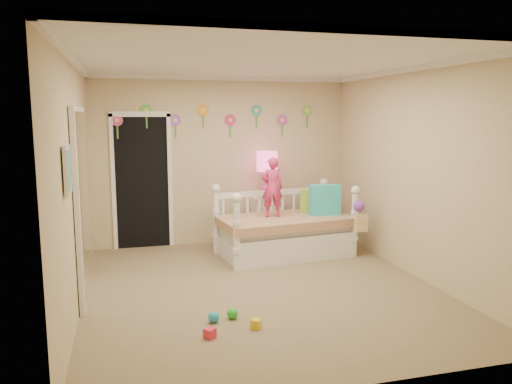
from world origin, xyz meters
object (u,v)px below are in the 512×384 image
object	(u,v)px
daybed	(285,220)
nightstand	(267,220)
child	(272,187)
table_lamp	(267,167)

from	to	relation	value
daybed	nightstand	size ratio (longest dim) A/B	2.55
child	nightstand	xyz separation A→B (m)	(0.13, 0.70, -0.63)
nightstand	table_lamp	size ratio (longest dim) A/B	1.03
nightstand	table_lamp	xyz separation A→B (m)	(0.00, -0.00, 0.85)
child	daybed	bearing A→B (deg)	-179.52
daybed	nightstand	xyz separation A→B (m)	(-0.06, 0.72, -0.14)
child	nightstand	distance (m)	0.95
daybed	child	size ratio (longest dim) A/B	2.20
child	table_lamp	size ratio (longest dim) A/B	1.20
daybed	table_lamp	xyz separation A→B (m)	(-0.06, 0.72, 0.70)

